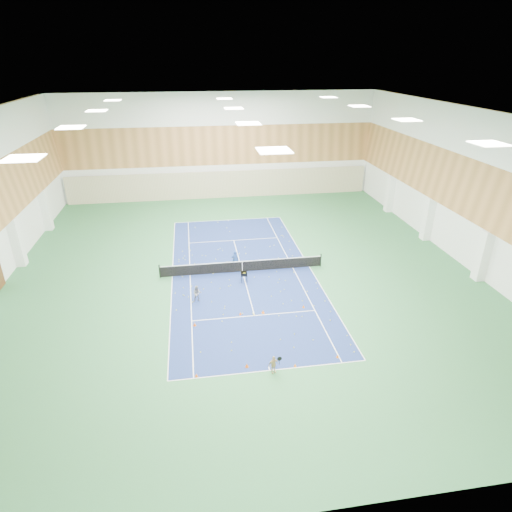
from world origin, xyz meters
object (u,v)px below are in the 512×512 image
at_px(child_apron, 273,364).
at_px(ball_cart, 244,277).
at_px(coach, 235,260).
at_px(child_court, 197,294).
at_px(tennis_net, 242,266).

relative_size(child_apron, ball_cart, 1.28).
distance_m(coach, child_apron, 12.67).
bearing_deg(child_court, tennis_net, 44.05).
relative_size(child_court, child_apron, 1.14).
height_order(tennis_net, coach, coach).
distance_m(tennis_net, child_court, 5.39).
height_order(child_apron, ball_cart, child_apron).
height_order(coach, ball_cart, coach).
bearing_deg(child_apron, coach, 73.06).
bearing_deg(child_apron, child_court, 95.27).
bearing_deg(coach, child_court, 54.23).
height_order(child_court, child_apron, child_court).
relative_size(tennis_net, child_court, 10.53).
xyz_separation_m(child_court, ball_cart, (3.56, 2.30, -0.19)).
relative_size(coach, ball_cart, 1.93).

